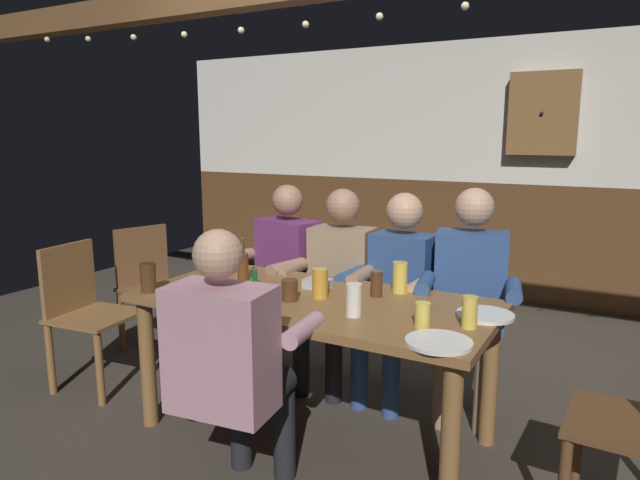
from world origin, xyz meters
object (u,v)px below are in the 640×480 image
Objects in this scene: plate_1 at (485,315)px; pint_glass_1 at (148,278)px; dining_table at (313,317)px; person_4 at (230,356)px; chair_empty_near_right at (85,311)px; condiment_caddy at (318,284)px; pint_glass_6 at (400,277)px; pint_glass_0 at (320,283)px; plate_0 at (439,342)px; pint_glass_2 at (354,300)px; person_0 at (281,268)px; pint_glass_7 at (376,284)px; person_1 at (337,277)px; pint_glass_3 at (422,315)px; pint_glass_4 at (290,290)px; person_2 at (397,286)px; bottle_0 at (243,265)px; wall_dart_cabinet at (543,114)px; pint_glass_5 at (470,312)px; person_3 at (470,291)px; table_candle at (238,260)px; bottle_1 at (255,294)px; chair_empty_near_left at (151,285)px.

pint_glass_1 is at bearing -164.70° from plate_1.
person_4 reaches higher than dining_table.
chair_empty_near_right is 1.51m from condiment_caddy.
dining_table is 11.19× the size of pint_glass_6.
plate_0 is at bearing -24.77° from pint_glass_0.
person_4 is 7.96× the size of pint_glass_2.
pint_glass_1 is (-0.18, -0.98, 0.14)m from person_0.
pint_glass_6 is 0.14m from pint_glass_7.
person_0 reaches higher than pint_glass_7.
person_1 is at bearing 105.28° from condiment_caddy.
condiment_caddy is 0.18m from pint_glass_0.
pint_glass_3 is 1.03× the size of pint_glass_4.
person_2 reaches higher than person_4.
bottle_0 is 3.12m from wall_dart_cabinet.
person_1 is 1.32m from person_4.
plate_0 is 1.73× the size of pint_glass_1.
person_2 is 0.94m from pint_glass_5.
pint_glass_2 is at bearing 57.96° from person_3.
pint_glass_6 reaches higher than table_candle.
pint_glass_0 is at bearing 173.71° from pint_glass_5.
pint_glass_4 is (0.12, -0.75, 0.12)m from person_1.
chair_empty_near_right is 3.36× the size of plate_0.
bottle_1 is at bearing 77.72° from chair_empty_near_right.
table_candle is at bearing 164.78° from pint_glass_5.
bottle_1 is (-0.13, -0.31, 0.18)m from dining_table.
chair_empty_near_right is at bearing -146.83° from table_candle.
person_4 is at bearing -93.25° from pint_glass_0.
person_4 is at bearing 125.83° from person_0.
bottle_1 is (-0.07, -0.47, 0.05)m from condiment_caddy.
pint_glass_4 is at bearing 86.32° from chair_empty_near_right.
bottle_0 is at bearing 172.60° from pint_glass_5.
pint_glass_3 reaches higher than plate_1.
table_candle is (-0.12, -0.31, 0.10)m from person_0.
person_4 is 7.83× the size of pint_glass_1.
dining_table is 0.39m from pint_glass_2.
person_4 is 7.44× the size of pint_glass_6.
plate_1 is 0.51m from pint_glass_6.
person_3 is 0.47m from pint_glass_6.
plate_0 is (0.13, -0.97, 0.05)m from person_3.
person_3 is 1.26m from bottle_0.
dining_table is at bearing 90.00° from chair_empty_near_left.
pint_glass_4 is (-0.69, -0.76, 0.10)m from person_3.
chair_empty_near_right reaches higher than pint_glass_5.
pint_glass_2 is 1.38× the size of pint_glass_3.
plate_0 is (0.74, -0.31, 0.11)m from dining_table.
person_2 reaches higher than chair_empty_near_right.
pint_glass_5 is 0.86× the size of pint_glass_6.
table_candle is at bearing 1.80° from person_3.
plate_0 is 0.20m from pint_glass_3.
chair_empty_near_left is 2.04m from pint_glass_2.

